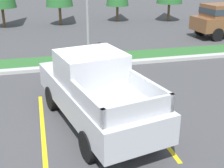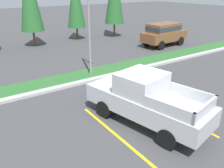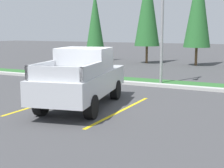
{
  "view_description": "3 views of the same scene",
  "coord_description": "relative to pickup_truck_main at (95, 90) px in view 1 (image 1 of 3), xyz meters",
  "views": [
    {
      "loc": [
        -1.61,
        -8.06,
        4.38
      ],
      "look_at": [
        0.49,
        0.26,
        0.99
      ],
      "focal_mm": 48.52,
      "sensor_mm": 36.0,
      "label": 1
    },
    {
      "loc": [
        -6.07,
        -6.55,
        5.27
      ],
      "look_at": [
        -0.17,
        2.14,
        0.9
      ],
      "focal_mm": 37.95,
      "sensor_mm": 36.0,
      "label": 2
    },
    {
      "loc": [
        6.1,
        -10.13,
        2.71
      ],
      "look_at": [
        0.62,
        0.61,
        0.74
      ],
      "focal_mm": 52.57,
      "sensor_mm": 36.0,
      "label": 3
    }
  ],
  "objects": [
    {
      "name": "pickup_truck_main",
      "position": [
        0.0,
        0.0,
        0.0
      ],
      "size": [
        2.96,
        5.5,
        2.1
      ],
      "color": "black",
      "rests_on": "ground"
    },
    {
      "name": "ground_plane",
      "position": [
        0.14,
        0.23,
        -1.04
      ],
      "size": [
        120.0,
        120.0,
        0.0
      ],
      "primitive_type": "plane",
      "color": "#424244"
    },
    {
      "name": "parking_line_near",
      "position": [
        -1.54,
        -0.05,
        -1.04
      ],
      "size": [
        0.12,
        4.8,
        0.01
      ],
      "primitive_type": "cube",
      "color": "yellow",
      "rests_on": "ground"
    },
    {
      "name": "grass_median",
      "position": [
        0.14,
        6.33,
        -1.01
      ],
      "size": [
        56.0,
        1.8,
        0.06
      ],
      "primitive_type": "cube",
      "color": "#2D662D",
      "rests_on": "ground"
    },
    {
      "name": "parking_line_far",
      "position": [
        1.56,
        -0.05,
        -1.04
      ],
      "size": [
        0.12,
        4.8,
        0.01
      ],
      "primitive_type": "cube",
      "color": "yellow",
      "rests_on": "ground"
    },
    {
      "name": "curb_strip",
      "position": [
        0.14,
        5.23,
        -0.97
      ],
      "size": [
        56.0,
        0.4,
        0.15
      ],
      "primitive_type": "cube",
      "color": "#B2B2AD",
      "rests_on": "ground"
    }
  ]
}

